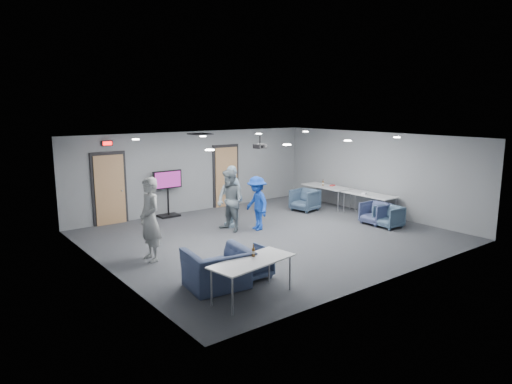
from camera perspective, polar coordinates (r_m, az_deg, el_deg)
floor at (r=12.65m, az=1.75°, el=-5.50°), size 9.00×9.00×0.00m
ceiling at (r=12.18m, az=1.83°, el=6.79°), size 9.00×9.00×0.00m
wall_back at (r=15.61m, az=-7.54°, el=2.58°), size 9.00×0.02×2.70m
wall_front at (r=9.65m, az=16.99°, el=-2.83°), size 9.00×0.02×2.70m
wall_left at (r=10.17m, az=-18.29°, el=-2.22°), size 0.02×8.00×2.70m
wall_right at (r=15.55m, az=14.77°, el=2.29°), size 0.02×8.00×2.70m
door_left at (r=14.37m, az=-17.83°, el=0.32°), size 1.06×0.17×2.24m
door_right at (r=16.23m, az=-3.76°, el=1.95°), size 1.06×0.17×2.24m
exit_sign at (r=14.18m, az=-18.12°, el=5.81°), size 0.32×0.08×0.16m
hvac_diffuser at (r=14.19m, az=-6.99°, el=7.21°), size 0.60×0.60×0.03m
downlights at (r=12.18m, az=1.82°, el=6.72°), size 6.18×3.78×0.02m
person_a at (r=10.72m, az=-13.11°, el=-3.37°), size 0.47×0.71×1.95m
person_b at (r=12.93m, az=-3.26°, el=-1.11°), size 0.78×0.95×1.77m
person_c at (r=13.48m, az=-3.01°, el=-0.51°), size 0.55×1.11×1.82m
person_d at (r=13.10m, az=0.11°, el=-1.42°), size 0.71×1.08×1.56m
chair_right_a at (r=15.65m, az=6.11°, el=-1.01°), size 0.93×0.91×0.74m
chair_right_b at (r=14.28m, az=14.65°, el=-2.59°), size 0.75×0.72×0.67m
chair_right_c at (r=13.99m, az=16.24°, el=-2.98°), size 0.75×0.73×0.64m
chair_front_a at (r=9.61m, az=-0.51°, el=-8.80°), size 0.70×0.72×0.64m
chair_front_b at (r=9.07m, az=-4.78°, el=-9.57°), size 1.32×1.19×0.78m
table_right_a at (r=16.39m, az=8.81°, el=0.58°), size 0.77×1.85×0.73m
table_right_b at (r=15.16m, az=13.99°, el=-0.43°), size 0.74×1.78×0.73m
table_front_left at (r=8.51m, az=-0.46°, el=-8.84°), size 1.78×0.96×0.73m
bottle_front at (r=8.67m, az=-0.33°, el=-7.51°), size 0.06×0.06×0.24m
bottle_right at (r=16.44m, az=8.37°, el=1.09°), size 0.06×0.06×0.24m
snack_box at (r=16.45m, az=9.53°, el=0.83°), size 0.21×0.16×0.04m
wrapper at (r=15.16m, az=13.37°, el=-0.14°), size 0.25×0.21×0.05m
tv_stand at (r=14.91m, az=-10.96°, el=0.17°), size 0.98×0.47×1.51m
projector at (r=13.08m, az=0.51°, el=5.77°), size 0.36×0.33×0.35m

